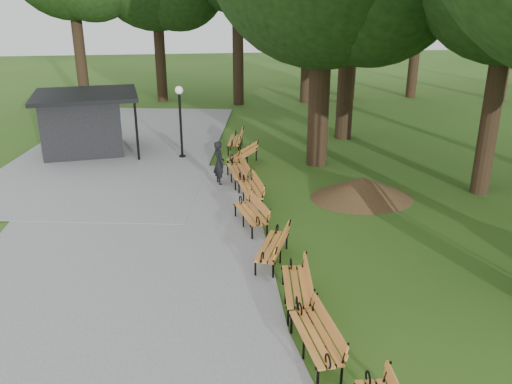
{
  "coord_description": "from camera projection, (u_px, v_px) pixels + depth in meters",
  "views": [
    {
      "loc": [
        -1.98,
        -9.03,
        6.56
      ],
      "look_at": [
        -0.16,
        5.09,
        1.1
      ],
      "focal_mm": 37.35,
      "sensor_mm": 36.0,
      "label": 1
    }
  ],
  "objects": [
    {
      "name": "bench_9",
      "position": [
        235.0,
        141.0,
        22.86
      ],
      "size": [
        0.98,
        1.99,
        0.88
      ],
      "primitive_type": null,
      "rotation": [
        0.0,
        0.0,
        -1.76
      ],
      "color": "orange",
      "rests_on": "ground"
    },
    {
      "name": "ground",
      "position": [
        295.0,
        329.0,
        10.95
      ],
      "size": [
        100.0,
        100.0,
        0.0
      ],
      "primitive_type": "plane",
      "color": "#2D5518",
      "rests_on": "ground"
    },
    {
      "name": "bench_5",
      "position": [
        251.0,
        213.0,
        15.46
      ],
      "size": [
        1.0,
        1.99,
        0.88
      ],
      "primitive_type": null,
      "rotation": [
        0.0,
        0.0,
        -1.38
      ],
      "color": "orange",
      "rests_on": "ground"
    },
    {
      "name": "dirt_mound",
      "position": [
        362.0,
        188.0,
        17.67
      ],
      "size": [
        2.87,
        2.87,
        0.73
      ],
      "primitive_type": "cone",
      "color": "#47301C",
      "rests_on": "ground"
    },
    {
      "name": "kiosk",
      "position": [
        83.0,
        123.0,
        22.27
      ],
      "size": [
        4.52,
        4.06,
        2.56
      ],
      "primitive_type": null,
      "rotation": [
        0.0,
        0.0,
        0.13
      ],
      "color": "black",
      "rests_on": "ground"
    },
    {
      "name": "person",
      "position": [
        219.0,
        163.0,
        18.77
      ],
      "size": [
        0.52,
        0.66,
        1.59
      ],
      "primitive_type": "imported",
      "rotation": [
        0.0,
        0.0,
        1.83
      ],
      "color": "black",
      "rests_on": "ground"
    },
    {
      "name": "bench_7",
      "position": [
        237.0,
        171.0,
        19.02
      ],
      "size": [
        0.79,
        1.95,
        0.88
      ],
      "primitive_type": null,
      "rotation": [
        0.0,
        0.0,
        -1.49
      ],
      "color": "orange",
      "rests_on": "ground"
    },
    {
      "name": "lamp_post",
      "position": [
        180.0,
        106.0,
        21.24
      ],
      "size": [
        0.32,
        0.32,
        2.96
      ],
      "color": "black",
      "rests_on": "ground"
    },
    {
      "name": "bench_8",
      "position": [
        242.0,
        155.0,
        20.89
      ],
      "size": [
        1.56,
        1.95,
        0.88
      ],
      "primitive_type": null,
      "rotation": [
        0.0,
        0.0,
        -2.13
      ],
      "color": "orange",
      "rests_on": "ground"
    },
    {
      "name": "bench_2",
      "position": [
        315.0,
        338.0,
        9.97
      ],
      "size": [
        0.82,
        1.95,
        0.88
      ],
      "primitive_type": null,
      "rotation": [
        0.0,
        0.0,
        -1.48
      ],
      "color": "orange",
      "rests_on": "ground"
    },
    {
      "name": "bench_6",
      "position": [
        250.0,
        190.0,
        17.27
      ],
      "size": [
        0.79,
        1.95,
        0.88
      ],
      "primitive_type": null,
      "rotation": [
        0.0,
        0.0,
        -1.49
      ],
      "color": "orange",
      "rests_on": "ground"
    },
    {
      "name": "path",
      "position": [
        114.0,
        269.0,
        13.24
      ],
      "size": [
        12.0,
        38.0,
        0.06
      ],
      "primitive_type": "cube",
      "color": "gray",
      "rests_on": "ground"
    },
    {
      "name": "bench_3",
      "position": [
        296.0,
        286.0,
        11.68
      ],
      "size": [
        0.86,
        1.96,
        0.88
      ],
      "primitive_type": null,
      "rotation": [
        0.0,
        0.0,
        -1.69
      ],
      "color": "orange",
      "rests_on": "ground"
    },
    {
      "name": "bench_4",
      "position": [
        272.0,
        247.0,
        13.48
      ],
      "size": [
        1.3,
        2.0,
        0.88
      ],
      "primitive_type": null,
      "rotation": [
        0.0,
        0.0,
        -1.95
      ],
      "color": "orange",
      "rests_on": "ground"
    }
  ]
}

